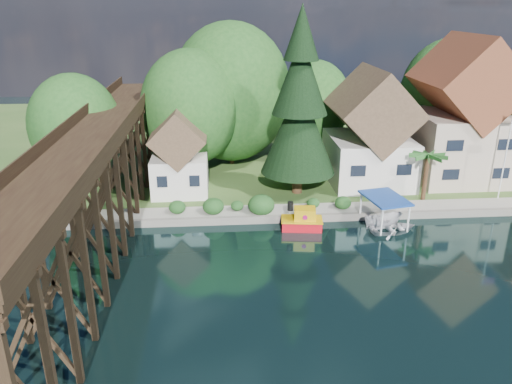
% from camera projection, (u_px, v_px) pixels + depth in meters
% --- Properties ---
extents(ground, '(140.00, 140.00, 0.00)m').
position_uv_depth(ground, '(331.00, 270.00, 33.86)').
color(ground, black).
rests_on(ground, ground).
extents(bank, '(140.00, 52.00, 0.50)m').
position_uv_depth(bank, '(275.00, 139.00, 65.45)').
color(bank, '#305120').
rests_on(bank, ground).
extents(seawall, '(60.00, 0.40, 0.62)m').
position_uv_depth(seawall, '(358.00, 217.00, 41.49)').
color(seawall, slate).
rests_on(seawall, ground).
extents(promenade, '(50.00, 2.60, 0.06)m').
position_uv_depth(promenade, '(377.00, 207.00, 42.76)').
color(promenade, gray).
rests_on(promenade, bank).
extents(trestle_bridge, '(4.12, 44.18, 9.30)m').
position_uv_depth(trestle_bridge, '(99.00, 176.00, 35.62)').
color(trestle_bridge, black).
rests_on(trestle_bridge, ground).
extents(house_left, '(7.64, 8.64, 11.02)m').
position_uv_depth(house_left, '(370.00, 135.00, 47.44)').
color(house_left, silver).
rests_on(house_left, bank).
extents(house_center, '(8.65, 9.18, 13.89)m').
position_uv_depth(house_center, '(461.00, 120.00, 48.10)').
color(house_center, '#BAA691').
rests_on(house_center, bank).
extents(shed, '(5.09, 5.40, 7.85)m').
position_uv_depth(shed, '(179.00, 157.00, 45.21)').
color(shed, silver).
rests_on(shed, bank).
extents(bg_trees, '(49.90, 13.30, 10.57)m').
position_uv_depth(bg_trees, '(300.00, 103.00, 51.14)').
color(bg_trees, '#382314').
rests_on(bg_trees, bank).
extents(shrubs, '(15.76, 2.47, 1.70)m').
position_uv_depth(shrubs, '(254.00, 204.00, 41.71)').
color(shrubs, '#153C15').
rests_on(shrubs, bank).
extents(conifer, '(6.70, 6.70, 16.49)m').
position_uv_depth(conifer, '(300.00, 107.00, 43.45)').
color(conifer, '#382314').
rests_on(conifer, bank).
extents(palm_tree, '(3.67, 3.67, 4.52)m').
position_uv_depth(palm_tree, '(428.00, 157.00, 43.16)').
color(palm_tree, '#382314').
rests_on(palm_tree, bank).
extents(flagpole, '(1.26, 0.11, 7.99)m').
position_uv_depth(flagpole, '(509.00, 146.00, 43.00)').
color(flagpole, white).
rests_on(flagpole, bank).
extents(tugboat, '(3.44, 2.16, 2.36)m').
position_uv_depth(tugboat, '(302.00, 221.00, 39.76)').
color(tugboat, red).
rests_on(tugboat, ground).
extents(boat_white_a, '(4.21, 3.34, 0.78)m').
position_uv_depth(boat_white_a, '(394.00, 227.00, 39.33)').
color(boat_white_a, silver).
rests_on(boat_white_a, ground).
extents(boat_canopy, '(3.50, 4.51, 2.61)m').
position_uv_depth(boat_canopy, '(384.00, 214.00, 39.87)').
color(boat_canopy, silver).
rests_on(boat_canopy, ground).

